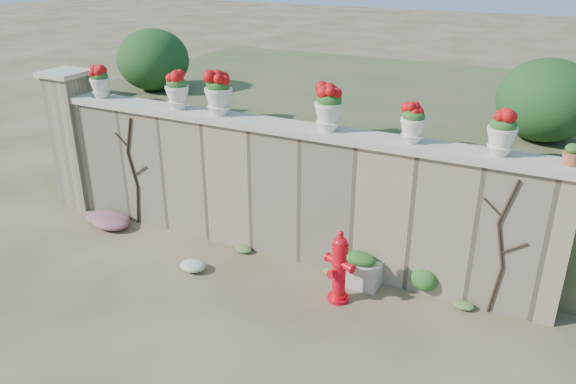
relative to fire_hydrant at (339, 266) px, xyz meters
The scene contains 21 objects.
ground 1.71m from the fire_hydrant, 144.50° to the right, with size 80.00×80.00×0.00m, color #4B3F25.
stone_wall 1.65m from the fire_hydrant, 147.12° to the left, with size 8.00×0.40×2.00m, color gray.
wall_cap 2.19m from the fire_hydrant, 147.12° to the left, with size 8.10×0.52×0.10m, color beige.
gate_pillar 5.59m from the fire_hydrant, behind, with size 0.72×0.72×2.48m.
raised_fill 4.29m from the fire_hydrant, 108.08° to the left, with size 9.00×6.00×2.00m, color #384C23.
back_shrub_left 5.36m from the fire_hydrant, 155.56° to the left, with size 1.30×1.30×1.10m, color #143814.
back_shrub_right 3.55m from the fire_hydrant, 44.71° to the left, with size 1.30×1.30×1.10m, color #143814.
vine_left 4.07m from the fire_hydrant, behind, with size 0.60×0.04×1.91m.
vine_right 2.06m from the fire_hydrant, 18.46° to the left, with size 0.60×0.04×1.91m.
fire_hydrant is the anchor object (origin of this frame).
planter_box 0.59m from the fire_hydrant, 77.69° to the left, with size 0.62×0.38×0.51m.
green_shrub 1.15m from the fire_hydrant, 32.80° to the left, with size 0.54×0.49×0.52m, color #1E5119.
magenta_clump 4.47m from the fire_hydrant, behind, with size 0.90×0.60×0.24m, color #BA257F.
white_flowers 2.23m from the fire_hydrant, behind, with size 0.52×0.42×0.19m, color white.
urn_pot_0 5.11m from the fire_hydrant, 169.66° to the left, with size 0.34×0.34×0.53m.
urn_pot_1 3.72m from the fire_hydrant, 164.61° to the left, with size 0.37×0.37×0.58m.
urn_pot_2 3.14m from the fire_hydrant, 159.97° to the left, with size 0.42×0.42×0.65m.
urn_pot_3 2.14m from the fire_hydrant, 123.49° to the left, with size 0.40×0.40×0.63m.
urn_pot_4 2.11m from the fire_hydrant, 54.81° to the left, with size 0.33×0.33×0.52m.
urn_pot_5 2.64m from the fire_hydrant, 26.92° to the left, with size 0.36×0.36×0.56m.
terracotta_pot 3.12m from the fire_hydrant, 19.06° to the left, with size 0.21×0.21×0.25m.
Camera 1 is at (3.58, -5.12, 4.43)m, focal length 35.00 mm.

